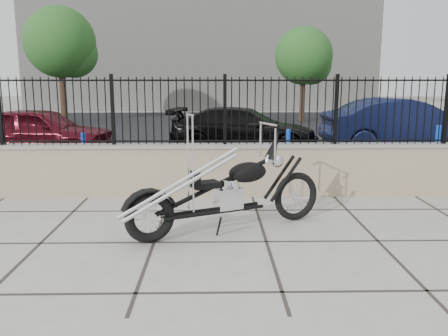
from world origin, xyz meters
name	(u,v)px	position (x,y,z in m)	size (l,w,h in m)	color
ground_plane	(154,243)	(0.00, 0.00, 0.00)	(90.00, 90.00, 0.00)	#99968E
parking_lot	(194,132)	(0.00, 12.50, 0.00)	(30.00, 30.00, 0.00)	black
retaining_wall	(170,170)	(0.00, 2.50, 0.48)	(14.00, 0.36, 0.96)	gray
iron_fence	(169,111)	(0.00, 2.50, 1.56)	(14.00, 0.08, 1.20)	black
background_building	(202,48)	(0.00, 26.50, 4.00)	(22.00, 6.00, 8.00)	beige
chopper_motorcycle	(224,172)	(0.95, 0.45, 0.86)	(2.87, 0.51, 1.72)	black
car_red	(41,131)	(-3.96, 7.06, 0.67)	(1.58, 3.94, 1.34)	#510B17
car_black	(244,129)	(1.68, 7.86, 0.63)	(1.77, 4.35, 1.26)	black
car_blue	(404,125)	(6.35, 7.67, 0.77)	(1.63, 4.66, 1.54)	black
bollard_a	(84,153)	(-2.15, 4.68, 0.46)	(0.11, 0.11, 0.91)	#0D36CB
bollard_b	(288,148)	(2.58, 5.22, 0.46)	(0.11, 0.11, 0.92)	#0C16B5
bollard_c	(437,147)	(6.15, 5.11, 0.51)	(0.12, 0.12, 1.02)	#0B41AD
tree_left	(60,39)	(-6.25, 16.50, 3.82)	(3.23, 3.23, 5.45)	#382619
tree_right	(304,53)	(5.04, 16.90, 3.22)	(2.72, 2.72, 4.59)	#382619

